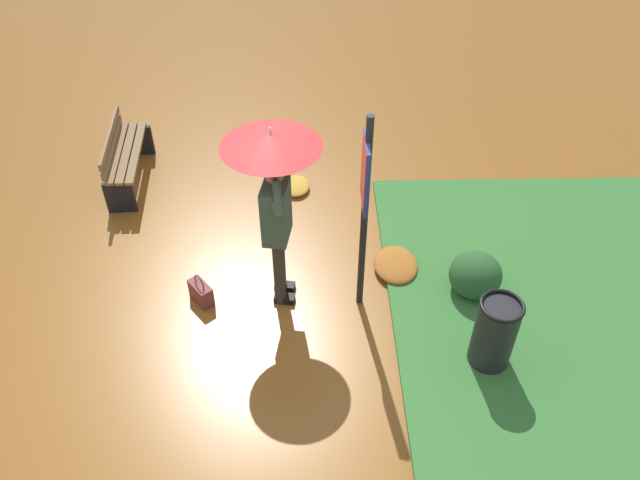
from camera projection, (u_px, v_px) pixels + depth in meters
ground_plane at (265, 299)px, 6.89m from camera, size 18.00×18.00×0.00m
grass_verge at (582, 317)px, 6.66m from camera, size 4.80×4.00×0.05m
person_with_umbrella at (273, 176)px, 5.95m from camera, size 0.96×0.96×2.04m
info_sign_post at (365, 196)px, 5.89m from camera, size 0.44×0.07×2.30m
handbag at (201, 292)px, 6.78m from camera, size 0.32×0.30×0.37m
park_bench at (125, 156)px, 8.21m from camera, size 1.40×0.46×0.75m
trash_bin at (494, 334)px, 5.98m from camera, size 0.42×0.42×0.83m
shrub_cluster at (476, 274)px, 6.83m from camera, size 0.62×0.57×0.51m
leaf_pile_near_person at (296, 186)px, 8.31m from camera, size 0.46×0.37×0.10m
leaf_pile_by_bench at (396, 265)px, 7.18m from camera, size 0.62×0.50×0.14m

